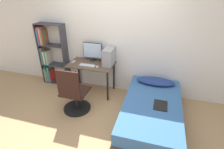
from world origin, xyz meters
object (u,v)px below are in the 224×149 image
Objects in this scene: office_chair at (74,96)px; keyboard at (87,65)px; pc_tower at (109,57)px; bed at (151,112)px; bookshelf at (49,56)px; monitor at (92,51)px.

keyboard is (0.02, 0.68, 0.38)m from office_chair.
office_chair is 2.53× the size of pc_tower.
bed is 1.71m from keyboard.
pc_tower is (0.46, 0.90, 0.56)m from office_chair.
monitor is at bearing 1.92° from bookshelf.
monitor is at bearing 89.87° from keyboard.
bookshelf is at bearing 166.02° from keyboard.
bookshelf reaches higher than monitor.
bookshelf is 1.22m from keyboard.
keyboard is 0.92× the size of pc_tower.
office_chair is 0.78m from keyboard.
pc_tower reaches higher than keyboard.
keyboard is at bearing -90.13° from monitor.
bookshelf is 3.36× the size of monitor.
office_chair is at bearing -175.11° from bed.
monitor is (0.02, 1.02, 0.60)m from office_chair.
keyboard is 0.52m from pc_tower.
keyboard is (-0.00, -0.33, -0.22)m from monitor.
bookshelf reaches higher than pc_tower.
pc_tower is (0.44, -0.12, -0.04)m from monitor.
office_chair is 2.16× the size of monitor.
bed is 5.36× the size of keyboard.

